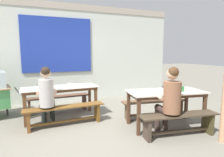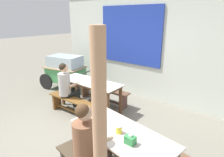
{
  "view_description": "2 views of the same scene",
  "coord_description": "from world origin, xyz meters",
  "views": [
    {
      "loc": [
        -1.07,
        -3.35,
        1.54
      ],
      "look_at": [
        0.45,
        0.64,
        0.96
      ],
      "focal_mm": 29.73,
      "sensor_mm": 36.0,
      "label": 1
    },
    {
      "loc": [
        2.81,
        -2.14,
        2.35
      ],
      "look_at": [
        0.34,
        0.78,
        1.12
      ],
      "focal_mm": 31.48,
      "sensor_mm": 36.0,
      "label": 2
    }
  ],
  "objects": [
    {
      "name": "backdrop_wall",
      "position": [
        -0.02,
        2.74,
        1.61
      ],
      "size": [
        6.66,
        0.23,
        3.08
      ],
      "color": "silver",
      "rests_on": "ground_plane"
    },
    {
      "name": "tissue_box",
      "position": [
        1.58,
        -0.33,
        0.82
      ],
      "size": [
        0.14,
        0.1,
        0.13
      ],
      "color": "#328647",
      "rests_on": "dining_table_near"
    },
    {
      "name": "condiment_jar",
      "position": [
        1.32,
        -0.23,
        0.82
      ],
      "size": [
        0.09,
        0.09,
        0.11
      ],
      "color": "yellow",
      "rests_on": "dining_table_near"
    },
    {
      "name": "food_cart",
      "position": [
        -2.45,
        1.65,
        0.65
      ],
      "size": [
        1.71,
        1.12,
        1.11
      ],
      "color": "#4A9D58",
      "rests_on": "ground_plane"
    },
    {
      "name": "dining_table_near",
      "position": [
        1.34,
        -0.2,
        0.68
      ],
      "size": [
        1.67,
        0.93,
        0.76
      ],
      "color": "beige",
      "rests_on": "ground_plane"
    },
    {
      "name": "dining_table_far",
      "position": [
        -0.67,
        1.09,
        0.68
      ],
      "size": [
        1.76,
        0.72,
        0.76
      ],
      "color": "silver",
      "rests_on": "ground_plane"
    },
    {
      "name": "ground_plane",
      "position": [
        0.0,
        0.0,
        0.0
      ],
      "size": [
        40.0,
        40.0,
        0.0
      ],
      "primitive_type": "plane",
      "color": "gray"
    },
    {
      "name": "soup_bowl",
      "position": [
        -0.43,
        1.19,
        0.79
      ],
      "size": [
        0.15,
        0.15,
        0.05
      ],
      "primitive_type": "cylinder",
      "color": "silver",
      "rests_on": "dining_table_far"
    },
    {
      "name": "bench_far_back",
      "position": [
        -0.7,
        1.61,
        0.3
      ],
      "size": [
        1.66,
        0.39,
        0.43
      ],
      "color": "brown",
      "rests_on": "ground_plane"
    },
    {
      "name": "bench_far_front",
      "position": [
        -0.64,
        0.58,
        0.29
      ],
      "size": [
        1.69,
        0.37,
        0.43
      ],
      "color": "brown",
      "rests_on": "ground_plane"
    },
    {
      "name": "person_left_back_turned",
      "position": [
        -1.0,
        0.63,
        0.71
      ],
      "size": [
        0.41,
        0.53,
        1.28
      ],
      "color": "black",
      "rests_on": "ground_plane"
    },
    {
      "name": "person_near_front",
      "position": [
        1.11,
        -0.62,
        0.73
      ],
      "size": [
        0.45,
        0.56,
        1.31
      ],
      "color": "#41302B",
      "rests_on": "ground_plane"
    },
    {
      "name": "bench_near_back",
      "position": [
        1.41,
        0.32,
        0.29
      ],
      "size": [
        1.6,
        0.5,
        0.43
      ],
      "color": "brown",
      "rests_on": "ground_plane"
    }
  ]
}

